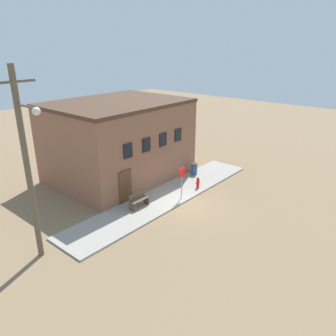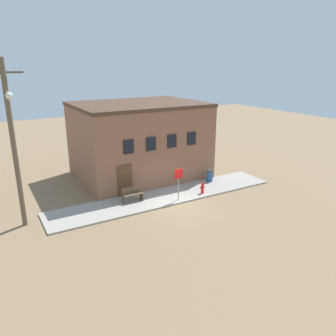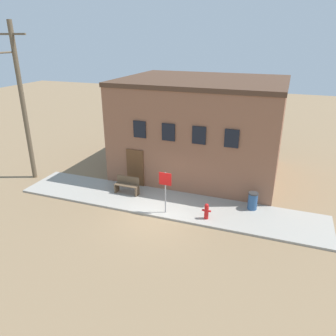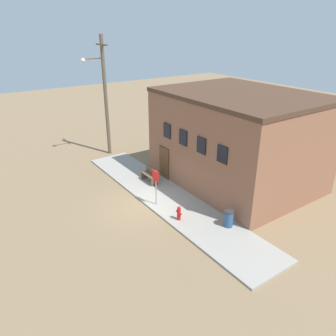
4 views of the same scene
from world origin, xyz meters
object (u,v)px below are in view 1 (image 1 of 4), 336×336
at_px(fire_hydrant, 198,183).
at_px(bench, 139,200).
at_px(trash_bin, 194,169).
at_px(stop_sign, 182,178).
at_px(utility_pole, 28,163).

height_order(fire_hydrant, bench, bench).
bearing_deg(bench, trash_bin, 4.88).
bearing_deg(trash_bin, bench, -175.12).
bearing_deg(bench, stop_sign, -25.03).
distance_m(fire_hydrant, trash_bin, 2.51).
distance_m(fire_hydrant, bench, 4.76).
height_order(bench, trash_bin, bench).
xyz_separation_m(bench, trash_bin, (6.50, 0.55, -0.01)).
relative_size(trash_bin, utility_pole, 0.10).
relative_size(stop_sign, trash_bin, 2.38).
distance_m(bench, utility_pole, 7.57).
bearing_deg(trash_bin, stop_sign, -155.04).
bearing_deg(utility_pole, stop_sign, -8.60).
xyz_separation_m(fire_hydrant, stop_sign, (-1.97, -0.12, 1.04)).
bearing_deg(fire_hydrant, trash_bin, 41.79).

